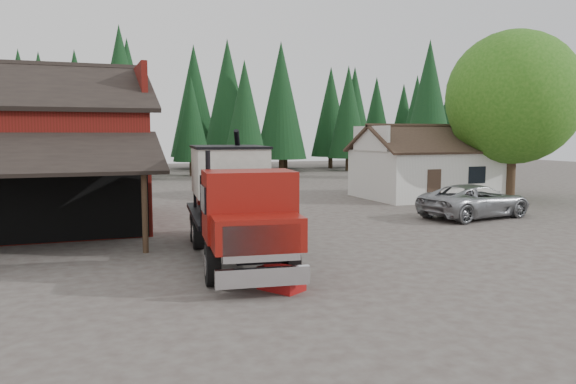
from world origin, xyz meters
name	(u,v)px	position (x,y,z in m)	size (l,w,h in m)	color
ground	(321,253)	(0.00, 0.00, 0.00)	(120.00, 120.00, 0.00)	#473D37
farmhouse	(426,171)	(13.00, 13.00, 1.67)	(8.60, 6.42, 4.65)	silver
deciduous_tree	(514,102)	(17.01, 9.97, 5.91)	(8.00, 8.00, 10.20)	#382619
conifer_backdrop	(157,173)	(0.00, 42.00, 0.00)	(76.00, 16.00, 16.00)	#113319
near_pine_b	(245,112)	(6.00, 30.00, 5.89)	(3.96, 3.96, 10.40)	#382619
near_pine_c	(429,102)	(22.00, 26.00, 6.89)	(4.84, 4.84, 12.40)	#382619
near_pine_d	(121,95)	(-4.00, 34.00, 7.39)	(5.28, 5.28, 13.40)	#382619
feed_truck	(236,199)	(-2.96, 0.15, 1.96)	(3.59, 9.52, 4.19)	black
silver_car	(475,201)	(10.20, 4.77, 0.81)	(2.68, 5.80, 1.61)	#979A9E
equip_box	(281,279)	(-2.83, -3.83, 0.30)	(0.70, 1.10, 0.60)	maroon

